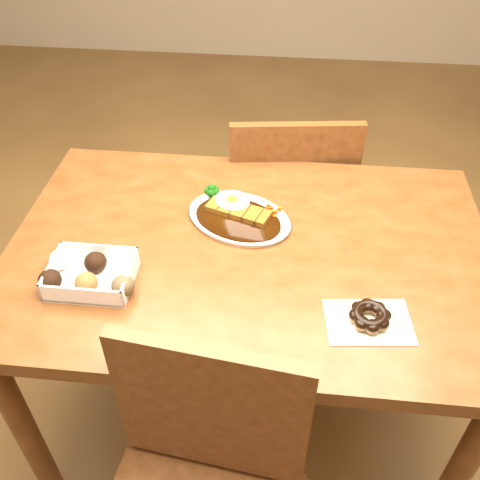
# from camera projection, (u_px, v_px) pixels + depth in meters

# --- Properties ---
(ground) EXTENTS (6.00, 6.00, 0.00)m
(ground) POSITION_uv_depth(u_px,v_px,m) (247.00, 409.00, 1.82)
(ground) COLOR brown
(ground) RESTS_ON ground
(table) EXTENTS (1.20, 0.80, 0.75)m
(table) POSITION_uv_depth(u_px,v_px,m) (249.00, 275.00, 1.39)
(table) COLOR #4A280E
(table) RESTS_ON ground
(chair_far) EXTENTS (0.47, 0.47, 0.87)m
(chair_far) POSITION_uv_depth(u_px,v_px,m) (287.00, 205.00, 1.90)
(chair_far) COLOR #4A280E
(chair_far) RESTS_ON ground
(katsu_curry_plate) EXTENTS (0.33, 0.29, 0.06)m
(katsu_curry_plate) POSITION_uv_depth(u_px,v_px,m) (238.00, 215.00, 1.40)
(katsu_curry_plate) COLOR white
(katsu_curry_plate) RESTS_ON table
(donut_box) EXTENTS (0.22, 0.15, 0.05)m
(donut_box) POSITION_uv_depth(u_px,v_px,m) (89.00, 274.00, 1.22)
(donut_box) COLOR white
(donut_box) RESTS_ON table
(pon_de_ring) EXTENTS (0.20, 0.15, 0.04)m
(pon_de_ring) POSITION_uv_depth(u_px,v_px,m) (370.00, 317.00, 1.13)
(pon_de_ring) COLOR silver
(pon_de_ring) RESTS_ON table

